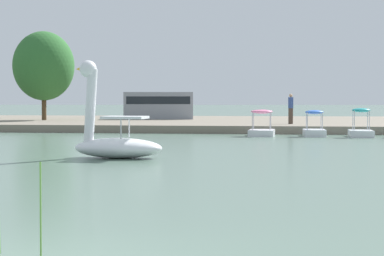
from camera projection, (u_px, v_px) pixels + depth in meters
shore_bank_far at (247, 123)px, 47.62m from camera, size 158.85×22.09×0.42m
swan_boat at (114, 139)px, 21.55m from camera, size 2.84×1.48×3.07m
pedal_boat_pink at (262, 128)px, 34.63m from camera, size 1.30×1.98×1.33m
pedal_boat_blue at (314, 128)px, 34.35m from camera, size 1.13×1.88×1.31m
pedal_boat_teal at (361, 129)px, 33.66m from camera, size 1.12×1.78×1.41m
tree_broadleaf_behind_dock at (44, 66)px, 47.03m from camera, size 4.47×4.65×6.07m
person_on_path at (291, 108)px, 39.60m from camera, size 0.29×0.29×1.74m
parked_van at (158, 104)px, 49.51m from camera, size 5.17×2.71×1.94m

